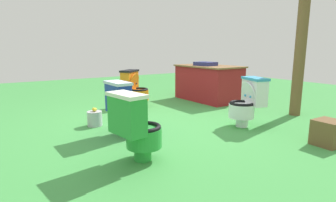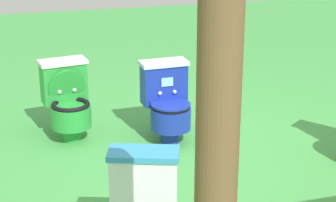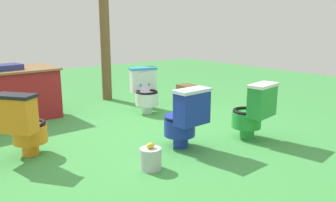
{
  "view_description": "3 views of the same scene",
  "coord_description": "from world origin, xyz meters",
  "px_view_note": "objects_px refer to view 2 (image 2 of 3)",
  "views": [
    {
      "loc": [
        3.43,
        -2.11,
        1.15
      ],
      "look_at": [
        -0.01,
        0.15,
        0.34
      ],
      "focal_mm": 29.09,
      "sensor_mm": 36.0,
      "label": 1
    },
    {
      "loc": [
        1.58,
        4.38,
        2.25
      ],
      "look_at": [
        0.3,
        -0.23,
        0.53
      ],
      "focal_mm": 64.63,
      "sensor_mm": 36.0,
      "label": 2
    },
    {
      "loc": [
        -2.36,
        -3.5,
        1.45
      ],
      "look_at": [
        0.45,
        -0.0,
        0.42
      ],
      "focal_mm": 36.96,
      "sensor_mm": 36.0,
      "label": 3
    }
  ],
  "objects_px": {
    "toilet_green": "(68,99)",
    "toilet_blue": "(168,102)",
    "toilet_white": "(146,194)",
    "lemon_bucket": "(225,112)"
  },
  "relations": [
    {
      "from": "toilet_green",
      "to": "toilet_blue",
      "type": "height_order",
      "value": "same"
    },
    {
      "from": "lemon_bucket",
      "to": "toilet_white",
      "type": "bearing_deg",
      "value": 56.25
    },
    {
      "from": "toilet_white",
      "to": "lemon_bucket",
      "type": "xyz_separation_m",
      "value": [
        -1.26,
        -1.89,
        -0.26
      ]
    },
    {
      "from": "toilet_green",
      "to": "toilet_blue",
      "type": "bearing_deg",
      "value": 152.77
    },
    {
      "from": "toilet_green",
      "to": "toilet_blue",
      "type": "distance_m",
      "value": 0.93
    },
    {
      "from": "toilet_green",
      "to": "toilet_white",
      "type": "distance_m",
      "value": 1.98
    },
    {
      "from": "toilet_blue",
      "to": "toilet_white",
      "type": "bearing_deg",
      "value": 67.16
    },
    {
      "from": "toilet_blue",
      "to": "lemon_bucket",
      "type": "xyz_separation_m",
      "value": [
        -0.65,
        -0.22,
        -0.25
      ]
    },
    {
      "from": "toilet_green",
      "to": "toilet_blue",
      "type": "xyz_separation_m",
      "value": [
        -0.88,
        0.29,
        -0.0
      ]
    },
    {
      "from": "toilet_green",
      "to": "toilet_white",
      "type": "bearing_deg",
      "value": 89.09
    }
  ]
}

